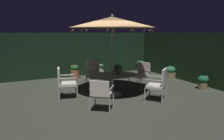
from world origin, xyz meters
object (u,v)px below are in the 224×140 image
Objects in this scene: patio_dining_table at (112,78)px; potted_plant_back_left at (75,72)px; patio_chair_southeast at (101,93)px; potted_plant_right_near at (170,72)px; potted_plant_left_far at (203,82)px; patio_chair_northeast at (95,71)px; patio_chair_north at (141,73)px; potted_plant_front_corner at (101,70)px; patio_umbrella at (112,22)px; patio_chair_south at (159,83)px; centerpiece_planter at (118,68)px; patio_chair_east at (64,81)px; potted_plant_left_near at (141,65)px.

potted_plant_back_left is (-0.40, 3.12, -0.26)m from patio_dining_table.
patio_chair_southeast reaches higher than potted_plant_right_near.
patio_dining_table is 3.47× the size of potted_plant_left_far.
patio_chair_northeast reaches higher than patio_dining_table.
potted_plant_right_near is at bearing -6.61° from patio_chair_northeast.
patio_chair_north is 1.61× the size of potted_plant_front_corner.
potted_plant_front_corner is (0.92, 3.12, -0.27)m from patio_dining_table.
patio_chair_north is 2.28m from potted_plant_right_near.
patio_umbrella is 2.48m from patio_chair_south.
potted_plant_left_far is (3.20, -0.87, -0.63)m from centerpiece_planter.
patio_chair_north is (1.54, 0.49, -0.03)m from patio_dining_table.
patio_chair_east reaches higher than patio_dining_table.
patio_chair_southeast is 1.41× the size of potted_plant_back_left.
potted_plant_left_near is at bearing 94.90° from potted_plant_right_near.
potted_plant_left_near is at bearing 6.20° from potted_plant_front_corner.
patio_chair_northeast is (-0.00, 1.62, -1.91)m from patio_umbrella.
patio_chair_northeast is at bearing 71.48° from patio_chair_southeast.
patio_dining_table is at bearing 165.18° from potted_plant_left_far.
centerpiece_planter is at bearing -102.73° from potted_plant_front_corner.
potted_plant_back_left is (0.57, 4.39, -0.20)m from patio_chair_southeast.
patio_dining_table reaches higher than potted_plant_left_far.
patio_umbrella is at bearing 52.66° from patio_chair_southeast.
patio_chair_south is at bearing -70.09° from patio_chair_northeast.
potted_plant_front_corner is 1.06× the size of potted_plant_left_near.
patio_chair_north is at bearing -53.70° from potted_plant_back_left.
potted_plant_left_far is at bearing -36.57° from patio_chair_north.
potted_plant_left_near is at bearing 88.88° from potted_plant_left_far.
patio_chair_southeast is 0.87× the size of patio_chair_south.
patio_dining_table is 1.77× the size of patio_chair_south.
patio_dining_table is 2.85× the size of potted_plant_back_left.
patio_chair_north is 1.72× the size of potted_plant_right_near.
patio_chair_southeast is 1.59× the size of potted_plant_left_near.
patio_chair_north is 3.06m from patio_chair_southeast.
patio_umbrella reaches higher than patio_chair_southeast.
potted_plant_left_far is (1.87, -1.39, -0.26)m from patio_chair_north.
patio_chair_north reaches higher than potted_plant_left_near.
potted_plant_left_far is (4.38, 0.37, -0.23)m from patio_chair_southeast.
potted_plant_front_corner is (0.92, 3.12, -2.16)m from patio_umbrella.
patio_umbrella reaches higher than potted_plant_left_far.
potted_plant_right_near is 2.22m from potted_plant_left_near.
potted_plant_left_far is (3.41, -0.90, -2.18)m from patio_umbrella.
patio_chair_east is at bearing -149.09° from potted_plant_left_near.
potted_plant_left_near is (3.49, 3.40, -0.28)m from patio_dining_table.
potted_plant_front_corner is 0.94× the size of potted_plant_back_left.
patio_chair_northeast is 3.05m from patio_chair_southeast.
centerpiece_planter is at bearing -7.88° from patio_umbrella.
patio_chair_south is 1.72× the size of potted_plant_front_corner.
centerpiece_planter is at bearing 124.27° from patio_chair_south.
patio_umbrella is (-0.00, 0.00, 1.89)m from patio_dining_table.
potted_plant_front_corner reaches higher than potted_plant_left_far.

